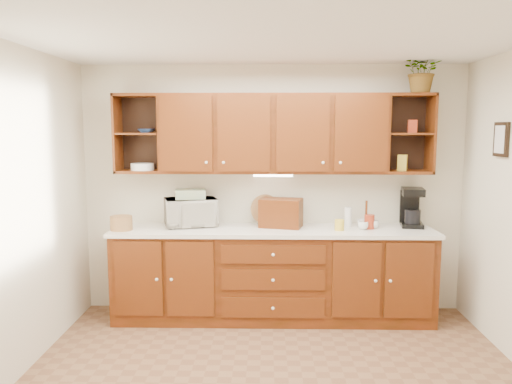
{
  "coord_description": "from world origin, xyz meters",
  "views": [
    {
      "loc": [
        -0.06,
        -3.51,
        1.95
      ],
      "look_at": [
        -0.16,
        1.15,
        1.35
      ],
      "focal_mm": 35.0,
      "sensor_mm": 36.0,
      "label": 1
    }
  ],
  "objects_px": {
    "microwave": "(191,212)",
    "bread_box": "(281,213)",
    "coffee_maker": "(412,208)",
    "potted_plant": "(423,71)"
  },
  "relations": [
    {
      "from": "bread_box",
      "to": "potted_plant",
      "type": "xyz_separation_m",
      "value": [
        1.39,
        0.0,
        1.42
      ]
    },
    {
      "from": "microwave",
      "to": "potted_plant",
      "type": "distance_m",
      "value": 2.72
    },
    {
      "from": "microwave",
      "to": "bread_box",
      "type": "xyz_separation_m",
      "value": [
        0.93,
        -0.04,
        0.0
      ]
    },
    {
      "from": "coffee_maker",
      "to": "microwave",
      "type": "bearing_deg",
      "value": -169.92
    },
    {
      "from": "coffee_maker",
      "to": "potted_plant",
      "type": "xyz_separation_m",
      "value": [
        0.04,
        -0.07,
        1.37
      ]
    },
    {
      "from": "microwave",
      "to": "bread_box",
      "type": "distance_m",
      "value": 0.93
    },
    {
      "from": "potted_plant",
      "to": "coffee_maker",
      "type": "bearing_deg",
      "value": 120.67
    },
    {
      "from": "microwave",
      "to": "bread_box",
      "type": "bearing_deg",
      "value": -20.61
    },
    {
      "from": "microwave",
      "to": "potted_plant",
      "type": "bearing_deg",
      "value": -19.01
    },
    {
      "from": "microwave",
      "to": "potted_plant",
      "type": "xyz_separation_m",
      "value": [
        2.32,
        -0.04,
        1.42
      ]
    }
  ]
}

